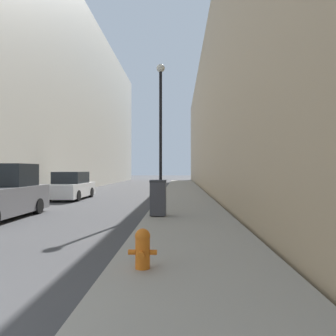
{
  "coord_description": "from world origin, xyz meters",
  "views": [
    {
      "loc": [
        4.63,
        -3.1,
        1.83
      ],
      "look_at": [
        3.85,
        18.89,
        1.94
      ],
      "focal_mm": 35.0,
      "sensor_mm": 36.0,
      "label": 1
    }
  ],
  "objects_px": {
    "lamppost": "(161,124)",
    "parked_sedan_near": "(71,187)",
    "fire_hydrant": "(143,248)",
    "trash_bin": "(158,197)"
  },
  "relations": [
    {
      "from": "trash_bin",
      "to": "lamppost",
      "type": "bearing_deg",
      "value": 91.53
    },
    {
      "from": "trash_bin",
      "to": "lamppost",
      "type": "height_order",
      "value": "lamppost"
    },
    {
      "from": "fire_hydrant",
      "to": "trash_bin",
      "type": "relative_size",
      "value": 0.52
    },
    {
      "from": "trash_bin",
      "to": "fire_hydrant",
      "type": "bearing_deg",
      "value": -88.64
    },
    {
      "from": "lamppost",
      "to": "parked_sedan_near",
      "type": "distance_m",
      "value": 8.51
    },
    {
      "from": "trash_bin",
      "to": "lamppost",
      "type": "relative_size",
      "value": 0.2
    },
    {
      "from": "fire_hydrant",
      "to": "lamppost",
      "type": "height_order",
      "value": "lamppost"
    },
    {
      "from": "fire_hydrant",
      "to": "parked_sedan_near",
      "type": "distance_m",
      "value": 15.73
    },
    {
      "from": "fire_hydrant",
      "to": "lamppost",
      "type": "distance_m",
      "value": 9.8
    },
    {
      "from": "fire_hydrant",
      "to": "lamppost",
      "type": "xyz_separation_m",
      "value": [
        -0.23,
        9.19,
        3.4
      ]
    }
  ]
}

